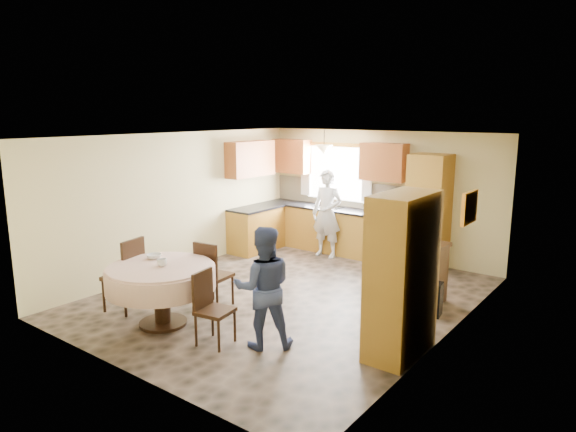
% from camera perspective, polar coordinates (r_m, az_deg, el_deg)
% --- Properties ---
extents(floor, '(5.00, 6.00, 0.01)m').
position_cam_1_polar(floor, '(8.18, 0.06, -8.92)').
color(floor, '#6F5A4E').
rests_on(floor, ground).
extents(ceiling, '(5.00, 6.00, 0.01)m').
position_cam_1_polar(ceiling, '(7.67, 0.06, 8.86)').
color(ceiling, white).
rests_on(ceiling, wall_back).
extents(wall_back, '(5.00, 0.02, 2.50)m').
position_cam_1_polar(wall_back, '(10.35, 10.12, 2.40)').
color(wall_back, '#D0C385').
rests_on(wall_back, floor).
extents(wall_front, '(5.00, 0.02, 2.50)m').
position_cam_1_polar(wall_front, '(5.80, -18.16, -5.15)').
color(wall_front, '#D0C385').
rests_on(wall_front, floor).
extents(wall_left, '(0.02, 6.00, 2.50)m').
position_cam_1_polar(wall_left, '(9.52, -12.05, 1.55)').
color(wall_left, '#D0C385').
rests_on(wall_left, floor).
extents(wall_right, '(0.02, 6.00, 2.50)m').
position_cam_1_polar(wall_right, '(6.67, 17.50, -2.95)').
color(wall_right, '#D0C385').
rests_on(wall_right, floor).
extents(window, '(1.40, 0.03, 1.10)m').
position_cam_1_polar(window, '(10.77, 5.38, 4.76)').
color(window, white).
rests_on(window, wall_back).
extents(curtain_left, '(0.22, 0.02, 1.15)m').
position_cam_1_polar(curtain_left, '(11.13, 1.95, 5.29)').
color(curtain_left, white).
rests_on(curtain_left, wall_back).
extents(curtain_right, '(0.22, 0.02, 1.15)m').
position_cam_1_polar(curtain_right, '(10.35, 8.79, 4.69)').
color(curtain_right, white).
rests_on(curtain_right, wall_back).
extents(base_cab_back, '(3.30, 0.60, 0.88)m').
position_cam_1_polar(base_cab_back, '(10.65, 5.16, -1.64)').
color(base_cab_back, gold).
rests_on(base_cab_back, floor).
extents(counter_back, '(3.30, 0.64, 0.04)m').
position_cam_1_polar(counter_back, '(10.56, 5.20, 0.79)').
color(counter_back, black).
rests_on(counter_back, base_cab_back).
extents(base_cab_left, '(0.60, 1.20, 0.88)m').
position_cam_1_polar(base_cab_left, '(10.72, -3.54, -1.53)').
color(base_cab_left, gold).
rests_on(base_cab_left, floor).
extents(counter_left, '(0.64, 1.20, 0.04)m').
position_cam_1_polar(counter_left, '(10.63, -3.57, 0.89)').
color(counter_left, black).
rests_on(counter_left, base_cab_left).
extents(backsplash, '(3.30, 0.02, 0.55)m').
position_cam_1_polar(backsplash, '(10.76, 6.05, 2.48)').
color(backsplash, '#CCB990').
rests_on(backsplash, wall_back).
extents(wall_cab_left, '(0.85, 0.33, 0.72)m').
position_cam_1_polar(wall_cab_left, '(11.20, 0.42, 6.67)').
color(wall_cab_left, '#AE5A2B').
rests_on(wall_cab_left, wall_back).
extents(wall_cab_right, '(0.90, 0.33, 0.72)m').
position_cam_1_polar(wall_cab_right, '(10.05, 10.59, 5.92)').
color(wall_cab_right, '#AE5A2B').
rests_on(wall_cab_right, wall_back).
extents(wall_cab_side, '(0.33, 1.20, 0.72)m').
position_cam_1_polar(wall_cab_side, '(10.58, -4.20, 6.35)').
color(wall_cab_side, '#AE5A2B').
rests_on(wall_cab_side, wall_left).
extents(oven_tower, '(0.66, 0.62, 2.12)m').
position_cam_1_polar(oven_tower, '(9.64, 15.33, 0.36)').
color(oven_tower, gold).
rests_on(oven_tower, floor).
extents(oven_upper, '(0.56, 0.01, 0.45)m').
position_cam_1_polar(oven_upper, '(9.32, 14.66, 1.21)').
color(oven_upper, black).
rests_on(oven_upper, oven_tower).
extents(oven_lower, '(0.56, 0.01, 0.45)m').
position_cam_1_polar(oven_lower, '(9.41, 14.51, -1.79)').
color(oven_lower, black).
rests_on(oven_lower, oven_tower).
extents(pendant, '(0.36, 0.36, 0.18)m').
position_cam_1_polar(pendant, '(10.31, 4.02, 7.39)').
color(pendant, beige).
rests_on(pendant, ceiling).
extents(sideboard, '(1.24, 0.56, 0.87)m').
position_cam_1_polar(sideboard, '(8.24, 12.99, -5.86)').
color(sideboard, '#331D0E').
rests_on(sideboard, floor).
extents(space_heater, '(0.39, 0.30, 0.49)m').
position_cam_1_polar(space_heater, '(7.68, 15.38, -8.81)').
color(space_heater, black).
rests_on(space_heater, floor).
extents(cupboard, '(0.51, 1.02, 1.95)m').
position_cam_1_polar(cupboard, '(6.19, 12.55, -6.46)').
color(cupboard, gold).
rests_on(cupboard, floor).
extents(dining_table, '(1.46, 1.46, 0.83)m').
position_cam_1_polar(dining_table, '(7.16, -13.93, -6.78)').
color(dining_table, '#331D0E').
rests_on(dining_table, floor).
extents(chair_left, '(0.56, 0.56, 1.09)m').
position_cam_1_polar(chair_left, '(7.79, -17.39, -5.87)').
color(chair_left, '#331D0E').
rests_on(chair_left, floor).
extents(chair_back, '(0.49, 0.49, 1.01)m').
position_cam_1_polar(chair_back, '(7.64, -8.57, -6.13)').
color(chair_back, '#331D0E').
rests_on(chair_back, floor).
extents(chair_right, '(0.46, 0.46, 0.93)m').
position_cam_1_polar(chair_right, '(6.53, -8.68, -9.64)').
color(chair_right, '#331D0E').
rests_on(chair_right, floor).
extents(framed_picture, '(0.06, 0.54, 0.44)m').
position_cam_1_polar(framed_picture, '(7.35, 19.50, 0.89)').
color(framed_picture, gold).
rests_on(framed_picture, wall_right).
extents(microwave, '(0.56, 0.41, 0.29)m').
position_cam_1_polar(microwave, '(9.81, 12.26, 0.72)').
color(microwave, silver).
rests_on(microwave, counter_back).
extents(person_sink, '(0.66, 0.45, 1.75)m').
position_cam_1_polar(person_sink, '(10.19, 4.35, 0.27)').
color(person_sink, silver).
rests_on(person_sink, floor).
extents(person_dining, '(0.93, 0.92, 1.52)m').
position_cam_1_polar(person_dining, '(6.30, -2.75, -7.94)').
color(person_dining, navy).
rests_on(person_dining, floor).
extents(bowl_sideboard, '(0.25, 0.25, 0.05)m').
position_cam_1_polar(bowl_sideboard, '(8.22, 11.55, -2.49)').
color(bowl_sideboard, '#B2B2B2').
rests_on(bowl_sideboard, sideboard).
extents(bottle_sideboard, '(0.14, 0.14, 0.28)m').
position_cam_1_polar(bottle_sideboard, '(7.98, 15.09, -2.25)').
color(bottle_sideboard, silver).
rests_on(bottle_sideboard, sideboard).
extents(cup_table, '(0.14, 0.14, 0.10)m').
position_cam_1_polar(cup_table, '(7.05, -13.82, -5.05)').
color(cup_table, '#B2B2B2').
rests_on(cup_table, dining_table).
extents(bowl_table, '(0.24, 0.24, 0.06)m').
position_cam_1_polar(bowl_table, '(7.45, -14.66, -4.37)').
color(bowl_table, '#B2B2B2').
rests_on(bowl_table, dining_table).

